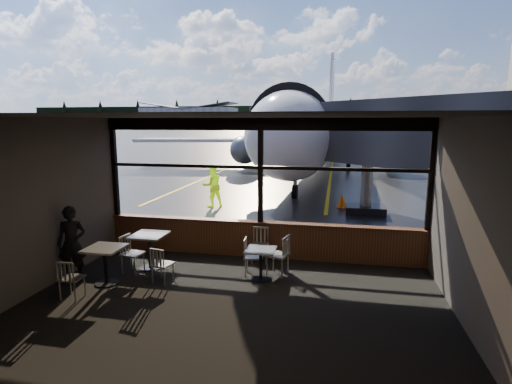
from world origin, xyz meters
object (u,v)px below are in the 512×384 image
(airliner, at_px, (319,96))
(cafe_table_mid, at_px, (150,251))
(cafe_table_near, at_px, (261,264))
(passenger, at_px, (72,244))
(chair_mid_w, at_px, (133,254))
(chair_left_s, at_px, (72,279))
(ground_crew, at_px, (212,186))
(cafe_table_left, at_px, (106,266))
(jet_bridge, at_px, (387,153))
(chair_near_e, at_px, (278,255))
(chair_near_w, at_px, (254,257))
(chair_mid_s, at_px, (162,265))
(cone_nose, at_px, (342,201))
(chair_near_n, at_px, (260,245))

(airliner, distance_m, cafe_table_mid, 21.62)
(cafe_table_near, height_order, cafe_table_mid, cafe_table_mid)
(airliner, height_order, passenger, airliner)
(chair_mid_w, xyz_separation_m, chair_left_s, (-0.49, -1.47, -0.03))
(chair_left_s, relative_size, ground_crew, 0.47)
(cafe_table_left, xyz_separation_m, chair_mid_w, (0.24, 0.70, 0.04))
(jet_bridge, distance_m, chair_left_s, 11.10)
(cafe_table_left, xyz_separation_m, chair_near_e, (3.49, 1.22, 0.06))
(chair_near_e, height_order, chair_near_w, chair_near_e)
(chair_mid_s, bearing_deg, passenger, -160.99)
(airliner, distance_m, passenger, 22.68)
(ground_crew, bearing_deg, chair_near_e, 78.74)
(chair_mid_s, distance_m, cone_nose, 9.38)
(passenger, bearing_deg, cafe_table_near, -7.56)
(cafe_table_near, bearing_deg, chair_mid_s, -164.25)
(cone_nose, bearing_deg, cafe_table_near, -102.77)
(airliner, relative_size, chair_near_n, 39.55)
(chair_mid_w, xyz_separation_m, ground_crew, (-0.42, 7.30, 0.42))
(cafe_table_near, bearing_deg, chair_left_s, -154.18)
(cafe_table_mid, bearing_deg, cafe_table_left, -115.81)
(cafe_table_left, bearing_deg, cafe_table_mid, 64.19)
(jet_bridge, height_order, cafe_table_left, jet_bridge)
(chair_mid_s, height_order, ground_crew, ground_crew)
(chair_mid_s, bearing_deg, jet_bridge, 66.43)
(airliner, bearing_deg, cafe_table_mid, -95.49)
(cafe_table_near, relative_size, chair_near_w, 0.81)
(cafe_table_near, relative_size, chair_near_e, 0.75)
(passenger, bearing_deg, ground_crew, 66.21)
(cafe_table_left, distance_m, chair_mid_s, 1.18)
(chair_near_n, xyz_separation_m, passenger, (-3.76, -1.88, 0.39))
(chair_near_w, bearing_deg, cafe_table_mid, -94.29)
(jet_bridge, xyz_separation_m, passenger, (-7.30, -7.78, -1.48))
(chair_near_w, bearing_deg, chair_left_s, -65.72)
(passenger, height_order, cone_nose, passenger)
(cafe_table_near, xyz_separation_m, passenger, (-3.99, -0.82, 0.47))
(chair_mid_w, bearing_deg, airliner, -179.98)
(airliner, distance_m, jet_bridge, 14.70)
(cafe_table_near, bearing_deg, cafe_table_left, -164.37)
(chair_near_e, xyz_separation_m, chair_left_s, (-3.74, -1.98, -0.06))
(airliner, xyz_separation_m, cafe_table_left, (-3.37, -21.92, -4.80))
(cafe_table_mid, distance_m, chair_near_w, 2.47)
(chair_near_n, xyz_separation_m, chair_mid_w, (-2.70, -1.25, 0.01))
(airliner, bearing_deg, chair_left_s, -96.74)
(chair_near_e, relative_size, ground_crew, 0.54)
(airliner, xyz_separation_m, cone_nose, (1.60, -13.05, -4.93))
(cafe_table_mid, distance_m, passenger, 1.68)
(cafe_table_mid, relative_size, cafe_table_left, 1.03)
(passenger, bearing_deg, chair_near_e, -4.25)
(chair_near_w, bearing_deg, chair_near_n, 175.93)
(chair_mid_w, distance_m, ground_crew, 7.33)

